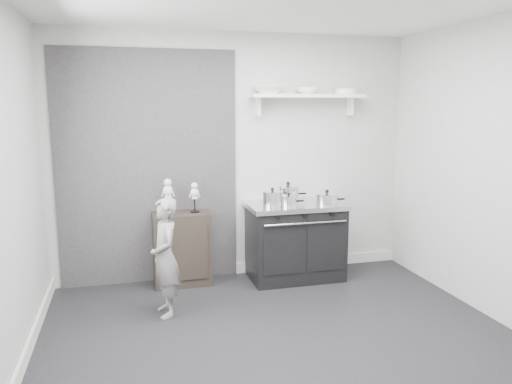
% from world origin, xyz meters
% --- Properties ---
extents(ground, '(4.00, 4.00, 0.00)m').
position_xyz_m(ground, '(0.00, 0.00, 0.00)').
color(ground, black).
rests_on(ground, ground).
extents(room_shell, '(4.02, 3.62, 2.71)m').
position_xyz_m(room_shell, '(-0.09, 0.15, 1.64)').
color(room_shell, '#A7A7A5').
rests_on(room_shell, ground).
extents(wall_shelf, '(1.30, 0.26, 0.24)m').
position_xyz_m(wall_shelf, '(0.80, 1.68, 2.01)').
color(wall_shelf, white).
rests_on(wall_shelf, room_shell).
extents(stove, '(1.07, 0.67, 0.86)m').
position_xyz_m(stove, '(0.61, 1.48, 0.43)').
color(stove, black).
rests_on(stove, ground).
extents(side_cabinet, '(0.61, 0.35, 0.79)m').
position_xyz_m(side_cabinet, '(-0.64, 1.61, 0.39)').
color(side_cabinet, black).
rests_on(side_cabinet, ground).
extents(child, '(0.32, 0.43, 1.10)m').
position_xyz_m(child, '(-0.87, 0.84, 0.55)').
color(child, slate).
rests_on(child, ground).
extents(pot_front_left, '(0.30, 0.21, 0.20)m').
position_xyz_m(pot_front_left, '(0.32, 1.39, 0.94)').
color(pot_front_left, silver).
rests_on(pot_front_left, stove).
extents(pot_back_left, '(0.33, 0.25, 0.23)m').
position_xyz_m(pot_back_left, '(0.55, 1.57, 0.95)').
color(pot_back_left, silver).
rests_on(pot_back_left, stove).
extents(pot_front_right, '(0.33, 0.24, 0.17)m').
position_xyz_m(pot_front_right, '(0.90, 1.30, 0.92)').
color(pot_front_right, silver).
rests_on(pot_front_right, stove).
extents(pot_front_center, '(0.25, 0.16, 0.15)m').
position_xyz_m(pot_front_center, '(0.48, 1.33, 0.92)').
color(pot_front_center, silver).
rests_on(pot_front_center, stove).
extents(skeleton_full, '(0.12, 0.08, 0.43)m').
position_xyz_m(skeleton_full, '(-0.77, 1.61, 1.00)').
color(skeleton_full, silver).
rests_on(skeleton_full, side_cabinet).
extents(skeleton_torso, '(0.10, 0.07, 0.37)m').
position_xyz_m(skeleton_torso, '(-0.49, 1.61, 0.97)').
color(skeleton_torso, silver).
rests_on(skeleton_torso, side_cabinet).
extents(bowl_large, '(0.33, 0.33, 0.08)m').
position_xyz_m(bowl_large, '(0.35, 1.67, 2.08)').
color(bowl_large, white).
rests_on(bowl_large, wall_shelf).
extents(bowl_small, '(0.23, 0.23, 0.07)m').
position_xyz_m(bowl_small, '(0.80, 1.67, 2.08)').
color(bowl_small, white).
rests_on(bowl_small, wall_shelf).
extents(plate_stack, '(0.24, 0.24, 0.06)m').
position_xyz_m(plate_stack, '(1.26, 1.67, 2.07)').
color(plate_stack, white).
rests_on(plate_stack, wall_shelf).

